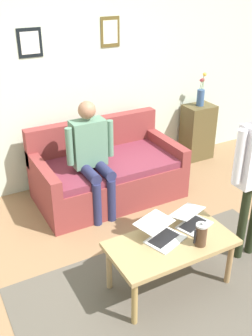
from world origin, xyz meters
The scene contains 11 objects.
ground_plane centered at (0.00, 0.00, 0.00)m, with size 7.68×7.68×0.00m, color #8F6B49.
area_rug centered at (0.01, 0.18, 0.00)m, with size 2.68×1.51×0.01m, color #554E45.
back_wall centered at (0.00, -2.20, 1.35)m, with size 7.04×0.11×2.70m.
couch centered at (-0.19, -1.57, 0.30)m, with size 1.70×0.94×0.88m.
coffee_table centered at (0.01, 0.08, 0.42)m, with size 1.07×0.56×0.47m.
laptop_left centered at (0.05, 0.00, 0.52)m, with size 0.41×0.43×0.13m.
laptop_center centered at (-0.29, -0.04, 0.52)m, with size 0.38×0.37×0.13m.
french_press centered at (-0.18, 0.22, 0.57)m, with size 0.12×0.10×0.23m.
side_shelf centered at (-1.83, -1.93, 0.40)m, with size 0.42×0.32×0.79m.
flower_vase centered at (-1.83, -1.93, 0.94)m, with size 0.10×0.10×0.47m.
person_seated centered at (0.09, -1.34, 0.73)m, with size 0.55×0.51×1.28m.
Camera 1 is at (1.58, 2.19, 2.50)m, focal length 41.66 mm.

